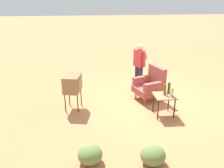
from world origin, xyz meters
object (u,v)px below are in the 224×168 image
(tv_on_stand, at_px, (72,84))
(bottle_tall_amber, at_px, (165,90))
(side_table, at_px, (164,98))
(soda_can_blue, at_px, (165,91))
(bottle_wine_green, at_px, (169,88))
(person_standing, at_px, (139,64))
(armchair, at_px, (151,84))
(flower_vase, at_px, (172,91))

(tv_on_stand, relative_size, bottle_tall_amber, 3.43)
(side_table, height_order, bottle_tall_amber, bottle_tall_amber)
(side_table, height_order, soda_can_blue, soda_can_blue)
(tv_on_stand, xyz_separation_m, bottle_wine_green, (0.57, 2.63, -0.02))
(side_table, xyz_separation_m, person_standing, (-1.86, -0.30, 0.43))
(bottle_wine_green, distance_m, bottle_tall_amber, 0.15)
(soda_can_blue, bearing_deg, armchair, -171.14)
(bottle_wine_green, relative_size, flower_vase, 1.21)
(armchair, xyz_separation_m, person_standing, (-0.78, -0.21, 0.44))
(bottle_tall_amber, bearing_deg, armchair, -174.88)
(side_table, height_order, bottle_wine_green, bottle_wine_green)
(armchair, distance_m, bottle_tall_amber, 1.07)
(bottle_tall_amber, bearing_deg, tv_on_stand, -104.35)
(bottle_wine_green, bearing_deg, soda_can_blue, -120.43)
(soda_can_blue, bearing_deg, bottle_wine_green, 59.57)
(side_table, distance_m, tv_on_stand, 2.59)
(person_standing, bearing_deg, bottle_wine_green, 14.23)
(armchair, distance_m, soda_can_blue, 0.94)
(armchair, height_order, soda_can_blue, armchair)
(bottle_wine_green, xyz_separation_m, bottle_tall_amber, (0.07, -0.14, -0.01))
(person_standing, height_order, bottle_tall_amber, person_standing)
(armchair, relative_size, tv_on_stand, 1.03)
(side_table, xyz_separation_m, flower_vase, (0.09, 0.16, 0.23))
(armchair, xyz_separation_m, tv_on_stand, (0.40, -2.40, 0.28))
(tv_on_stand, bearing_deg, soda_can_blue, 78.44)
(person_standing, distance_m, soda_can_blue, 1.76)
(side_table, relative_size, bottle_tall_amber, 2.00)
(tv_on_stand, distance_m, person_standing, 2.49)
(armchair, height_order, person_standing, person_standing)
(soda_can_blue, distance_m, flower_vase, 0.28)
(armchair, height_order, flower_vase, armchair)
(side_table, xyz_separation_m, soda_can_blue, (-0.16, 0.06, 0.15))
(bottle_tall_amber, height_order, flower_vase, bottle_tall_amber)
(person_standing, height_order, bottle_wine_green, person_standing)
(armchair, relative_size, side_table, 1.77)
(soda_can_blue, bearing_deg, person_standing, -168.12)
(flower_vase, bearing_deg, tv_on_stand, -106.21)
(armchair, relative_size, person_standing, 0.65)
(person_standing, distance_m, flower_vase, 2.01)
(tv_on_stand, height_order, person_standing, person_standing)
(bottle_tall_amber, distance_m, flower_vase, 0.20)
(side_table, distance_m, bottle_tall_amber, 0.24)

